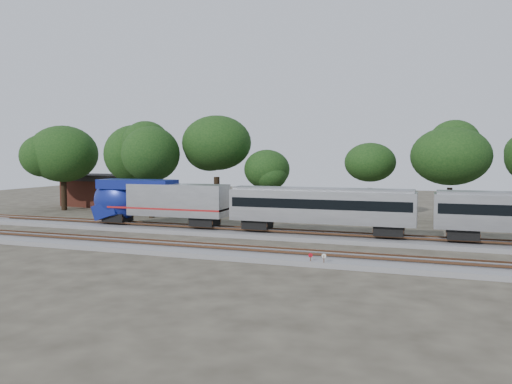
% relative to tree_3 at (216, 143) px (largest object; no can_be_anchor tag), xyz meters
% --- Properties ---
extents(ground, '(160.00, 160.00, 0.00)m').
position_rel_tree_3_xyz_m(ground, '(11.60, -19.31, -9.69)').
color(ground, '#383328').
rests_on(ground, ground).
extents(track_far, '(160.00, 5.00, 0.73)m').
position_rel_tree_3_xyz_m(track_far, '(11.60, -13.31, -9.49)').
color(track_far, slate).
rests_on(track_far, ground).
extents(track_near, '(160.00, 5.00, 0.73)m').
position_rel_tree_3_xyz_m(track_near, '(11.60, -23.31, -9.49)').
color(track_near, slate).
rests_on(track_near, ground).
extents(switch_stand_red, '(0.30, 0.12, 0.97)m').
position_rel_tree_3_xyz_m(switch_stand_red, '(18.61, -25.46, -9.07)').
color(switch_stand_red, '#512D19').
rests_on(switch_stand_red, ground).
extents(switch_stand_white, '(0.33, 0.08, 1.05)m').
position_rel_tree_3_xyz_m(switch_stand_white, '(19.64, -25.68, -9.03)').
color(switch_stand_white, '#512D19').
rests_on(switch_stand_white, ground).
extents(switch_lever, '(0.57, 0.43, 0.30)m').
position_rel_tree_3_xyz_m(switch_lever, '(17.04, -24.67, -9.54)').
color(switch_lever, '#512D19').
rests_on(switch_lever, ground).
extents(brick_building, '(11.25, 8.55, 5.02)m').
position_rel_tree_3_xyz_m(brick_building, '(-23.51, 6.90, -7.16)').
color(brick_building, brown).
rests_on(brick_building, ground).
extents(tree_0, '(8.44, 8.44, 11.89)m').
position_rel_tree_3_xyz_m(tree_0, '(-24.34, -0.61, -1.41)').
color(tree_0, black).
rests_on(tree_0, ground).
extents(tree_1, '(8.37, 8.37, 11.79)m').
position_rel_tree_3_xyz_m(tree_1, '(-12.22, -0.28, -1.48)').
color(tree_1, black).
rests_on(tree_1, ground).
extents(tree_2, '(8.39, 8.39, 11.83)m').
position_rel_tree_3_xyz_m(tree_2, '(-7.41, -4.15, -1.46)').
color(tree_2, black).
rests_on(tree_2, ground).
extents(tree_3, '(9.87, 9.87, 13.91)m').
position_rel_tree_3_xyz_m(tree_3, '(0.00, 0.00, 0.00)').
color(tree_3, black).
rests_on(tree_3, ground).
extents(tree_4, '(6.42, 6.42, 9.05)m').
position_rel_tree_3_xyz_m(tree_4, '(7.14, -0.49, -3.41)').
color(tree_4, black).
rests_on(tree_4, ground).
extents(tree_5, '(7.29, 7.29, 10.28)m').
position_rel_tree_3_xyz_m(tree_5, '(19.33, 4.90, -2.54)').
color(tree_5, black).
rests_on(tree_5, ground).
extents(tree_6, '(8.12, 8.12, 11.45)m').
position_rel_tree_3_xyz_m(tree_6, '(28.86, 1.75, -1.72)').
color(tree_6, black).
rests_on(tree_6, ground).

